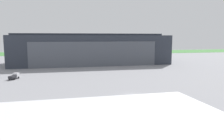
# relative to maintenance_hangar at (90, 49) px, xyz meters

# --- Properties ---
(ground_plane) EXTENTS (440.00, 440.00, 0.00)m
(ground_plane) POSITION_rel_maintenance_hangar_xyz_m (-0.66, -85.81, -8.94)
(ground_plane) COLOR gray
(grass_field_strip) EXTENTS (440.00, 56.00, 0.08)m
(grass_field_strip) POSITION_rel_maintenance_hangar_xyz_m (-0.66, 102.33, -8.90)
(grass_field_strip) COLOR #3E7B38
(grass_field_strip) RESTS_ON ground_plane
(maintenance_hangar) EXTENTS (94.28, 38.32, 18.80)m
(maintenance_hangar) POSITION_rel_maintenance_hangar_xyz_m (0.00, 0.00, 0.00)
(maintenance_hangar) COLOR #2D333D
(maintenance_hangar) RESTS_ON ground_plane
(pushback_tractor) EXTENTS (3.70, 5.29, 2.29)m
(pushback_tractor) POSITION_rel_maintenance_hangar_xyz_m (-37.70, -50.26, -7.82)
(pushback_tractor) COLOR silver
(pushback_tractor) RESTS_ON ground_plane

